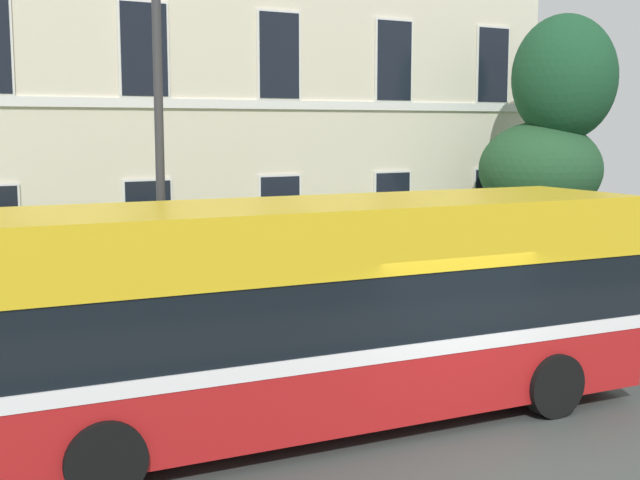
% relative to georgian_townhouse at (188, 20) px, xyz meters
% --- Properties ---
extents(ground_plane, '(60.00, 56.00, 0.18)m').
position_rel_georgian_townhouse_xyz_m(ground_plane, '(-1.73, -14.24, -7.17)').
color(ground_plane, '#3E4543').
extents(georgian_townhouse, '(16.12, 11.12, 14.01)m').
position_rel_georgian_townhouse_xyz_m(georgian_townhouse, '(0.00, 0.00, 0.00)').
color(georgian_townhouse, beige).
rests_on(georgian_townhouse, ground_plane).
extents(iron_verge_railing, '(12.43, 0.04, 0.97)m').
position_rel_georgian_townhouse_xyz_m(iron_verge_railing, '(0.00, -10.79, -6.54)').
color(iron_verge_railing, black).
rests_on(iron_verge_railing, ground_plane).
extents(evergreen_tree, '(4.05, 4.05, 7.37)m').
position_rel_georgian_townhouse_xyz_m(evergreen_tree, '(6.48, -7.53, -4.69)').
color(evergreen_tree, '#423328').
rests_on(evergreen_tree, ground_plane).
extents(single_decker_bus, '(10.14, 3.23, 3.21)m').
position_rel_georgian_townhouse_xyz_m(single_decker_bus, '(-3.19, -12.75, -5.47)').
color(single_decker_bus, '#AE191A').
rests_on(single_decker_bus, ground_plane).
extents(street_lamp_post, '(0.36, 0.24, 6.90)m').
position_rel_georgian_townhouse_xyz_m(street_lamp_post, '(-4.61, -10.34, -3.09)').
color(street_lamp_post, '#333338').
rests_on(street_lamp_post, ground_plane).
extents(litter_bin, '(0.48, 0.48, 1.07)m').
position_rel_georgian_townhouse_xyz_m(litter_bin, '(-2.03, -9.88, -6.50)').
color(litter_bin, '#4C4742').
rests_on(litter_bin, ground_plane).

